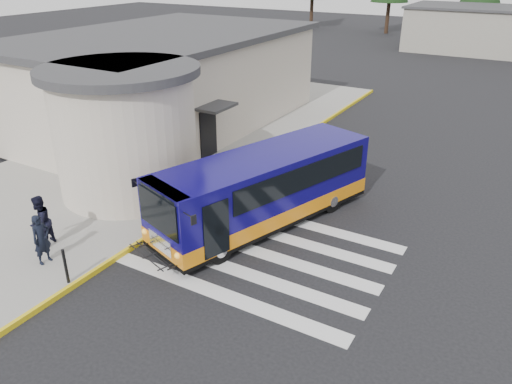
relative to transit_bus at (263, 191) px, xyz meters
The scene contains 9 objects.
ground 2.06m from the transit_bus, 36.84° to the right, with size 140.00×140.00×0.00m, color black.
sidewalk 8.30m from the transit_bus, 158.63° to the left, with size 10.00×34.00×0.15m, color gray.
curb_strip 4.19m from the transit_bus, 132.13° to the left, with size 0.12×34.00×0.16m, color yellow.
station_building 11.27m from the transit_bus, 148.15° to the left, with size 12.70×18.70×4.80m.
crosswalk 2.32m from the transit_bus, 65.06° to the right, with size 8.00×5.35×0.01m.
transit_bus is the anchor object (origin of this frame).
pedestrian_a 7.13m from the transit_bus, 126.93° to the right, with size 0.57×0.37×1.56m, color black.
pedestrian_b 7.20m from the transit_bus, 135.08° to the right, with size 0.83×0.65×1.71m, color black.
bollard 6.74m from the transit_bus, 115.20° to the right, with size 0.09×0.09×1.07m, color black.
Camera 1 is at (6.23, -12.43, 8.46)m, focal length 35.00 mm.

